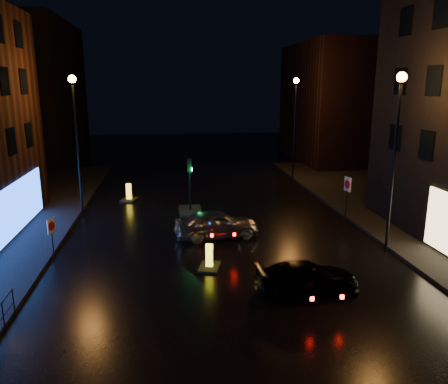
{
  "coord_description": "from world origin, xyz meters",
  "views": [
    {
      "loc": [
        -2.54,
        -12.64,
        7.81
      ],
      "look_at": [
        0.12,
        7.6,
        2.8
      ],
      "focal_mm": 35.0,
      "sensor_mm": 36.0,
      "label": 1
    }
  ],
  "objects_px": {
    "traffic_signal": "(190,204)",
    "road_sign_right": "(347,188)",
    "silver_hatchback": "(217,224)",
    "bollard_far": "(129,197)",
    "dark_sedan": "(307,277)",
    "bollard_near": "(209,263)",
    "road_sign_left": "(52,230)"
  },
  "relations": [
    {
      "from": "road_sign_right",
      "to": "silver_hatchback",
      "type": "bearing_deg",
      "value": 3.59
    },
    {
      "from": "dark_sedan",
      "to": "bollard_far",
      "type": "distance_m",
      "value": 16.93
    },
    {
      "from": "silver_hatchback",
      "to": "road_sign_left",
      "type": "distance_m",
      "value": 8.06
    },
    {
      "from": "road_sign_right",
      "to": "traffic_signal",
      "type": "bearing_deg",
      "value": -29.06
    },
    {
      "from": "dark_sedan",
      "to": "road_sign_right",
      "type": "bearing_deg",
      "value": -34.69
    },
    {
      "from": "road_sign_right",
      "to": "bollard_far",
      "type": "bearing_deg",
      "value": -36.82
    },
    {
      "from": "dark_sedan",
      "to": "bollard_far",
      "type": "height_order",
      "value": "bollard_far"
    },
    {
      "from": "silver_hatchback",
      "to": "bollard_far",
      "type": "bearing_deg",
      "value": 24.95
    },
    {
      "from": "bollard_near",
      "to": "road_sign_right",
      "type": "distance_m",
      "value": 10.78
    },
    {
      "from": "traffic_signal",
      "to": "bollard_near",
      "type": "height_order",
      "value": "traffic_signal"
    },
    {
      "from": "dark_sedan",
      "to": "bollard_far",
      "type": "bearing_deg",
      "value": 24.11
    },
    {
      "from": "traffic_signal",
      "to": "dark_sedan",
      "type": "xyz_separation_m",
      "value": [
        3.86,
        -11.62,
        0.09
      ]
    },
    {
      "from": "traffic_signal",
      "to": "silver_hatchback",
      "type": "distance_m",
      "value": 5.16
    },
    {
      "from": "traffic_signal",
      "to": "bollard_near",
      "type": "xyz_separation_m",
      "value": [
        0.34,
        -8.91,
        -0.26
      ]
    },
    {
      "from": "traffic_signal",
      "to": "silver_hatchback",
      "type": "bearing_deg",
      "value": -77.53
    },
    {
      "from": "traffic_signal",
      "to": "road_sign_right",
      "type": "distance_m",
      "value": 9.64
    },
    {
      "from": "silver_hatchback",
      "to": "road_sign_left",
      "type": "relative_size",
      "value": 2.08
    },
    {
      "from": "traffic_signal",
      "to": "road_sign_left",
      "type": "xyz_separation_m",
      "value": [
        -6.54,
        -7.42,
        1.07
      ]
    },
    {
      "from": "dark_sedan",
      "to": "bollard_near",
      "type": "xyz_separation_m",
      "value": [
        -3.52,
        2.7,
        -0.35
      ]
    },
    {
      "from": "traffic_signal",
      "to": "road_sign_right",
      "type": "xyz_separation_m",
      "value": [
        9.1,
        -2.86,
        1.44
      ]
    },
    {
      "from": "bollard_near",
      "to": "road_sign_right",
      "type": "xyz_separation_m",
      "value": [
        8.76,
        6.05,
        1.7
      ]
    },
    {
      "from": "traffic_signal",
      "to": "road_sign_right",
      "type": "relative_size",
      "value": 1.33
    },
    {
      "from": "dark_sedan",
      "to": "road_sign_right",
      "type": "distance_m",
      "value": 10.29
    },
    {
      "from": "traffic_signal",
      "to": "silver_hatchback",
      "type": "height_order",
      "value": "traffic_signal"
    },
    {
      "from": "traffic_signal",
      "to": "road_sign_left",
      "type": "relative_size",
      "value": 1.64
    },
    {
      "from": "dark_sedan",
      "to": "road_sign_left",
      "type": "distance_m",
      "value": 11.26
    },
    {
      "from": "dark_sedan",
      "to": "road_sign_left",
      "type": "bearing_deg",
      "value": 64.19
    },
    {
      "from": "traffic_signal",
      "to": "silver_hatchback",
      "type": "relative_size",
      "value": 0.79
    },
    {
      "from": "bollard_near",
      "to": "bollard_far",
      "type": "xyz_separation_m",
      "value": [
        -4.4,
        12.25,
        0.02
      ]
    },
    {
      "from": "bollard_near",
      "to": "road_sign_left",
      "type": "distance_m",
      "value": 7.17
    },
    {
      "from": "bollard_near",
      "to": "bollard_far",
      "type": "relative_size",
      "value": 0.93
    },
    {
      "from": "traffic_signal",
      "to": "dark_sedan",
      "type": "distance_m",
      "value": 12.24
    }
  ]
}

